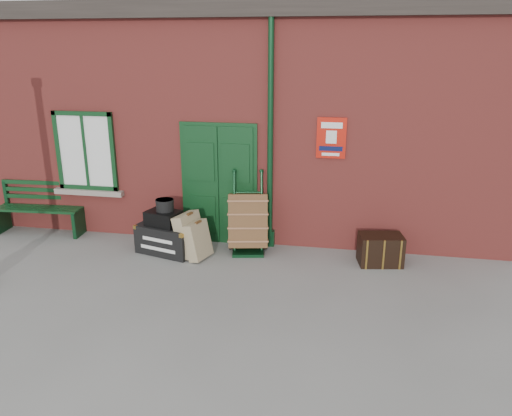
% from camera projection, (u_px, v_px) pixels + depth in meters
% --- Properties ---
extents(ground, '(80.00, 80.00, 0.00)m').
position_uv_depth(ground, '(216.00, 276.00, 8.09)').
color(ground, gray).
rests_on(ground, ground).
extents(station_building, '(10.30, 4.30, 4.36)m').
position_uv_depth(station_building, '(255.00, 114.00, 10.68)').
color(station_building, '#B03F38').
rests_on(station_building, ground).
extents(bench, '(1.72, 0.64, 1.05)m').
position_uv_depth(bench, '(41.00, 206.00, 9.85)').
color(bench, '#0F3718').
rests_on(bench, ground).
extents(houdini_trunk, '(1.15, 0.82, 0.52)m').
position_uv_depth(houdini_trunk, '(167.00, 239.00, 8.94)').
color(houdini_trunk, black).
rests_on(houdini_trunk, ground).
extents(strongbox, '(0.66, 0.55, 0.26)m').
position_uv_depth(strongbox, '(163.00, 218.00, 8.83)').
color(strongbox, black).
rests_on(strongbox, houdini_trunk).
extents(hatbox, '(0.38, 0.38, 0.21)m').
position_uv_depth(hatbox, '(165.00, 205.00, 8.78)').
color(hatbox, black).
rests_on(hatbox, strongbox).
extents(suitcase_back, '(0.53, 0.63, 0.79)m').
position_uv_depth(suitcase_back, '(190.00, 234.00, 8.77)').
color(suitcase_back, tan).
rests_on(suitcase_back, ground).
extents(suitcase_front, '(0.46, 0.56, 0.67)m').
position_uv_depth(suitcase_front, '(198.00, 240.00, 8.66)').
color(suitcase_front, tan).
rests_on(suitcase_front, ground).
extents(porter_trolley, '(0.82, 0.86, 1.42)m').
position_uv_depth(porter_trolley, '(248.00, 221.00, 8.95)').
color(porter_trolley, '#0C3318').
rests_on(porter_trolley, ground).
extents(dark_trunk, '(0.79, 0.59, 0.52)m').
position_uv_depth(dark_trunk, '(380.00, 250.00, 8.46)').
color(dark_trunk, black).
rests_on(dark_trunk, ground).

